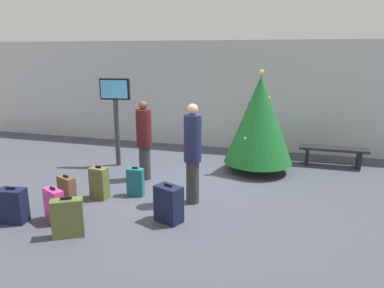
% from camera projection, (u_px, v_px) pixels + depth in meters
% --- Properties ---
extents(ground_plane, '(16.00, 16.00, 0.00)m').
position_uv_depth(ground_plane, '(176.00, 191.00, 7.50)').
color(ground_plane, '#424754').
extents(back_wall, '(16.00, 0.20, 3.09)m').
position_uv_depth(back_wall, '(216.00, 95.00, 10.63)').
color(back_wall, '#B7BCC1').
rests_on(back_wall, ground_plane).
extents(holiday_tree, '(1.60, 1.60, 2.40)m').
position_uv_depth(holiday_tree, '(259.00, 120.00, 8.41)').
color(holiday_tree, '#4C3319').
rests_on(holiday_tree, ground_plane).
extents(flight_info_kiosk, '(0.73, 0.20, 2.16)m').
position_uv_depth(flight_info_kiosk, '(116.00, 108.00, 8.83)').
color(flight_info_kiosk, '#333338').
rests_on(flight_info_kiosk, ground_plane).
extents(waiting_bench, '(1.62, 0.44, 0.48)m').
position_uv_depth(waiting_bench, '(333.00, 152.00, 9.02)').
color(waiting_bench, black).
rests_on(waiting_bench, ground_plane).
extents(traveller_0, '(0.38, 0.38, 1.89)m').
position_uv_depth(traveller_0, '(193.00, 151.00, 6.67)').
color(traveller_0, '#333338').
rests_on(traveller_0, ground_plane).
extents(traveller_1, '(0.47, 0.47, 1.76)m').
position_uv_depth(traveller_1, '(144.00, 139.00, 7.96)').
color(traveller_1, '#333338').
rests_on(traveller_1, ground_plane).
extents(suitcase_0, '(0.47, 0.33, 0.62)m').
position_uv_depth(suitcase_0, '(13.00, 206.00, 6.05)').
color(suitcase_0, '#141938').
rests_on(suitcase_0, ground_plane).
extents(suitcase_1, '(0.51, 0.41, 0.65)m').
position_uv_depth(suitcase_1, '(68.00, 218.00, 5.58)').
color(suitcase_1, '#59602D').
rests_on(suitcase_1, ground_plane).
extents(suitcase_2, '(0.45, 0.34, 0.61)m').
position_uv_depth(suitcase_2, '(54.00, 205.00, 6.08)').
color(suitcase_2, '#E5388C').
rests_on(suitcase_2, ground_plane).
extents(suitcase_3, '(0.52, 0.43, 0.67)m').
position_uv_depth(suitcase_3, '(169.00, 204.00, 6.07)').
color(suitcase_3, '#141938').
rests_on(suitcase_3, ground_plane).
extents(suitcase_4, '(0.36, 0.25, 0.66)m').
position_uv_depth(suitcase_4, '(99.00, 183.00, 7.04)').
color(suitcase_4, '#59602D').
rests_on(suitcase_4, ground_plane).
extents(suitcase_5, '(0.34, 0.20, 0.60)m').
position_uv_depth(suitcase_5, '(135.00, 182.00, 7.18)').
color(suitcase_5, '#19606B').
rests_on(suitcase_5, ground_plane).
extents(suitcase_6, '(0.41, 0.30, 0.56)m').
position_uv_depth(suitcase_6, '(67.00, 190.00, 6.82)').
color(suitcase_6, brown).
rests_on(suitcase_6, ground_plane).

